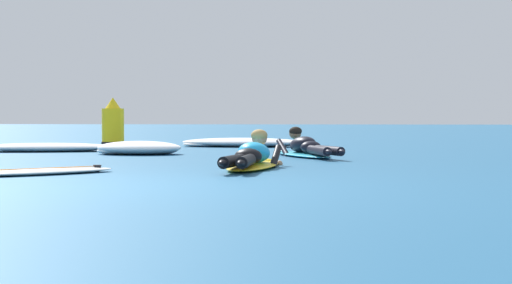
# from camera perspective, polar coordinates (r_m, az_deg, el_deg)

# --- Properties ---
(ground_plane) EXTENTS (120.00, 120.00, 0.00)m
(ground_plane) POSITION_cam_1_polar(r_m,az_deg,el_deg) (17.66, -0.37, -0.39)
(ground_plane) COLOR #235B84
(surfer_near) EXTENTS (0.65, 2.54, 0.54)m
(surfer_near) POSITION_cam_1_polar(r_m,az_deg,el_deg) (10.35, -0.28, -1.10)
(surfer_near) COLOR yellow
(surfer_near) RESTS_ON ground
(surfer_far) EXTENTS (1.39, 2.60, 0.54)m
(surfer_far) POSITION_cam_1_polar(r_m,az_deg,el_deg) (13.50, 3.48, -0.46)
(surfer_far) COLOR #2DB2D1
(surfer_far) RESTS_ON ground
(drifting_surfboard) EXTENTS (1.63, 1.62, 0.16)m
(drifting_surfboard) POSITION_cam_1_polar(r_m,az_deg,el_deg) (9.64, -14.67, -1.99)
(drifting_surfboard) COLOR white
(drifting_surfboard) RESTS_ON ground
(whitewater_front) EXTENTS (2.82, 1.33, 0.20)m
(whitewater_front) POSITION_cam_1_polar(r_m,az_deg,el_deg) (18.16, -0.90, -0.04)
(whitewater_front) COLOR white
(whitewater_front) RESTS_ON ground
(whitewater_mid_left) EXTENTS (2.79, 1.59, 0.17)m
(whitewater_mid_left) POSITION_cam_1_polar(r_m,az_deg,el_deg) (16.07, -14.42, -0.38)
(whitewater_mid_left) COLOR white
(whitewater_mid_left) RESTS_ON ground
(whitewater_mid_right) EXTENTS (1.66, 1.39, 0.24)m
(whitewater_mid_right) POSITION_cam_1_polar(r_m,az_deg,el_deg) (14.58, -8.07, -0.42)
(whitewater_mid_right) COLOR white
(whitewater_mid_right) RESTS_ON ground
(channel_marker_buoy) EXTENTS (0.50, 0.50, 1.08)m
(channel_marker_buoy) POSITION_cam_1_polar(r_m,az_deg,el_deg) (18.14, -9.87, 1.01)
(channel_marker_buoy) COLOR yellow
(channel_marker_buoy) RESTS_ON ground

